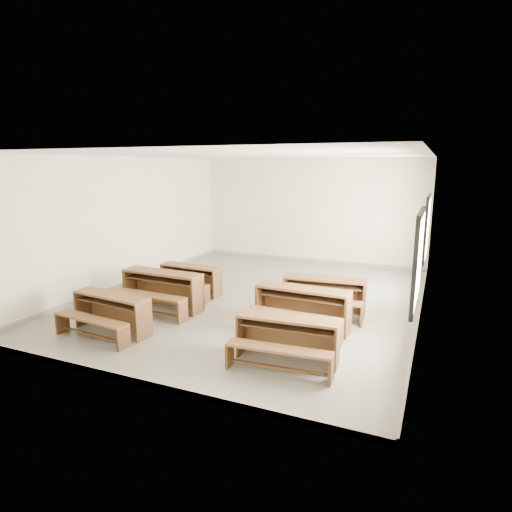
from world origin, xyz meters
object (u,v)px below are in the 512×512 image
at_px(desk_set_2, 189,278).
at_px(desk_set_3, 286,337).
at_px(desk_set_4, 301,306).
at_px(desk_set_5, 324,293).
at_px(desk_set_0, 110,311).
at_px(desk_set_1, 161,288).

distance_m(desk_set_2, desk_set_3, 4.13).
relative_size(desk_set_4, desk_set_5, 1.02).
relative_size(desk_set_3, desk_set_4, 0.92).
bearing_deg(desk_set_3, desk_set_5, 86.97).
relative_size(desk_set_0, desk_set_1, 0.91).
bearing_deg(desk_set_0, desk_set_5, 43.19).
bearing_deg(desk_set_0, desk_set_1, 92.53).
distance_m(desk_set_2, desk_set_4, 3.30).
xyz_separation_m(desk_set_4, desk_set_5, (0.15, 1.02, -0.02)).
bearing_deg(desk_set_1, desk_set_0, -91.51).
xyz_separation_m(desk_set_0, desk_set_4, (3.14, 1.51, 0.05)).
height_order(desk_set_4, desk_set_5, desk_set_4).
relative_size(desk_set_2, desk_set_4, 0.87).
xyz_separation_m(desk_set_1, desk_set_3, (3.25, -1.31, -0.06)).
bearing_deg(desk_set_4, desk_set_2, 161.98).
height_order(desk_set_3, desk_set_4, desk_set_4).
relative_size(desk_set_1, desk_set_5, 1.05).
xyz_separation_m(desk_set_0, desk_set_2, (0.04, 2.62, -0.02)).
height_order(desk_set_0, desk_set_1, desk_set_1).
height_order(desk_set_2, desk_set_5, desk_set_5).
bearing_deg(desk_set_1, desk_set_3, -20.31).
height_order(desk_set_3, desk_set_5, desk_set_5).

